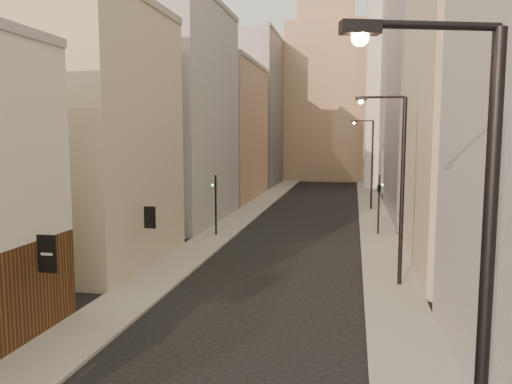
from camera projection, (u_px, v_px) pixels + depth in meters
name	position (u px, v px, depth m)	size (l,w,h in m)	color
sidewalk_left	(260.00, 203.00, 59.60)	(3.00, 140.00, 0.15)	gray
sidewalk_right	(372.00, 206.00, 57.11)	(3.00, 140.00, 0.15)	gray
left_bldg_beige	(91.00, 138.00, 31.47)	(8.00, 12.00, 16.00)	#BCAF92
left_bldg_grey	(178.00, 116.00, 46.84)	(8.00, 16.00, 20.00)	gray
left_bldg_tan	(226.00, 133.00, 64.56)	(8.00, 18.00, 17.00)	tan
left_bldg_wingrid	(256.00, 112.00, 83.67)	(8.00, 20.00, 24.00)	gray
right_bldg_beige	(482.00, 105.00, 30.56)	(8.00, 16.00, 20.00)	#BCAF92
right_bldg_wingrid	(433.00, 87.00, 49.72)	(8.00, 20.00, 26.00)	gray
highrise	(450.00, 18.00, 74.44)	(21.00, 23.00, 51.20)	gray
clock_tower	(326.00, 84.00, 92.63)	(14.00, 14.00, 44.90)	tan
white_tower	(393.00, 67.00, 76.77)	(8.00, 8.00, 41.50)	silver
streetlamp_near	(471.00, 294.00, 8.00)	(2.52, 0.95, 9.89)	black
streetlamp_mid	(397.00, 179.00, 26.46)	(2.69, 0.27, 10.24)	black
streetlamp_far	(370.00, 159.00, 54.26)	(2.44, 1.13, 9.81)	black
traffic_light_left	(216.00, 192.00, 40.09)	(0.62, 0.59, 5.00)	black
traffic_light_right	(379.00, 190.00, 40.36)	(0.66, 0.66, 5.00)	black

